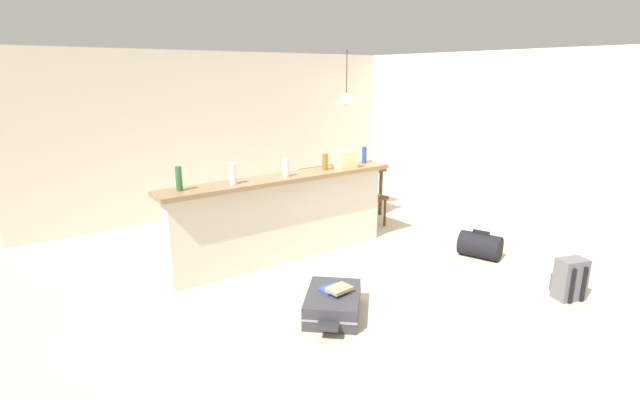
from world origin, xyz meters
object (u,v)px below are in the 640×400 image
book_stack (336,289)px  bottle_white (233,173)px  bottle_blue (364,155)px  backpack_grey (570,279)px  bottle_clear (286,168)px  duffel_bag_black (480,245)px  grocery_bag (345,159)px  dining_chair_near_partition (366,191)px  pendant_lamp (346,98)px  bottle_amber (325,162)px  dining_table (343,175)px  suitcase_flat_charcoal (333,304)px  bottle_green (179,179)px

book_stack → bottle_white: bearing=103.3°
bottle_blue → backpack_grey: size_ratio=0.52×
bottle_clear → duffel_bag_black: size_ratio=0.38×
grocery_bag → backpack_grey: 2.78m
grocery_bag → duffel_bag_black: grocery_bag is taller
dining_chair_near_partition → pendant_lamp: size_ratio=1.17×
bottle_white → backpack_grey: (2.39, -2.50, -0.94)m
bottle_amber → dining_chair_near_partition: (1.09, 0.45, -0.61)m
bottle_blue → grocery_bag: (-0.42, -0.12, 0.00)m
pendant_lamp → book_stack: (-2.04, -2.37, -1.57)m
bottle_blue → book_stack: size_ratio=0.85×
backpack_grey → dining_chair_near_partition: bearing=91.0°
bottle_amber → grocery_bag: grocery_bag is taller
bottle_clear → backpack_grey: 3.16m
duffel_bag_black → book_stack: 2.28m
dining_table → duffel_bag_black: (0.23, -2.37, -0.50)m
bottle_clear → dining_table: bearing=32.1°
duffel_bag_black → grocery_bag: bearing=130.3°
bottle_amber → dining_chair_near_partition: 1.33m
bottle_amber → bottle_blue: size_ratio=0.93×
bottle_amber → pendant_lamp: bearing=40.9°
suitcase_flat_charcoal → backpack_grey: backpack_grey is taller
book_stack → suitcase_flat_charcoal: bearing=-179.8°
bottle_green → bottle_blue: bottle_green is taller
dining_chair_near_partition → book_stack: dining_chair_near_partition is taller
bottle_white → pendant_lamp: 2.65m
backpack_grey → book_stack: 2.35m
book_stack → duffel_bag_black: bearing=1.5°
bottle_green → suitcase_flat_charcoal: bottle_green is taller
bottle_white → pendant_lamp: pendant_lamp is taller
dining_table → pendant_lamp: (-0.01, -0.06, 1.17)m
bottle_blue → backpack_grey: 2.79m
bottle_green → dining_chair_near_partition: size_ratio=0.27×
bottle_clear → suitcase_flat_charcoal: size_ratio=0.25×
dining_chair_near_partition → pendant_lamp: pendant_lamp is taller
duffel_bag_black → suitcase_flat_charcoal: bearing=-178.5°
bottle_green → dining_chair_near_partition: bottle_green is taller
bottle_white → suitcase_flat_charcoal: 1.74m
grocery_bag → bottle_green: bearing=177.7°
bottle_clear → grocery_bag: grocery_bag is taller
bottle_white → bottle_clear: size_ratio=1.11×
bottle_blue → dining_chair_near_partition: bearing=44.6°
bottle_amber → suitcase_flat_charcoal: bottle_amber is taller
dining_table → book_stack: (-2.04, -2.43, -0.40)m
bottle_amber → pendant_lamp: (1.12, 0.97, 0.69)m
bottle_blue → duffel_bag_black: bottle_blue is taller
dining_table → backpack_grey: dining_table is taller
grocery_bag → backpack_grey: (0.87, -2.47, -0.94)m
bottle_white → bottle_amber: bearing=1.4°
dining_chair_near_partition → suitcase_flat_charcoal: dining_chair_near_partition is taller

